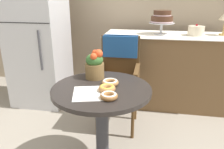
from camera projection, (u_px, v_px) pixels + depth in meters
cafe_table at (102, 114)px, 1.66m from camera, size 0.72×0.72×0.72m
wicker_chair at (119, 67)px, 2.29m from camera, size 0.42×0.45×0.95m
paper_napkin at (93, 93)px, 1.49m from camera, size 0.31×0.30×0.00m
donut_front at (110, 82)px, 1.63m from camera, size 0.12×0.12×0.04m
donut_mid at (107, 88)px, 1.52m from camera, size 0.12×0.12×0.04m
donut_side at (109, 96)px, 1.41m from camera, size 0.12×0.12×0.04m
flower_vase at (95, 65)px, 1.74m from camera, size 0.15×0.15×0.24m
display_counter at (167, 70)px, 2.79m from camera, size 1.56×0.62×0.90m
tiered_cake_stand at (162, 18)px, 2.59m from camera, size 0.30×0.30×0.28m
round_layer_cake at (196, 31)px, 2.56m from camera, size 0.18×0.18×0.13m
refrigerator at (38, 37)px, 2.74m from camera, size 0.64×0.63×1.70m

